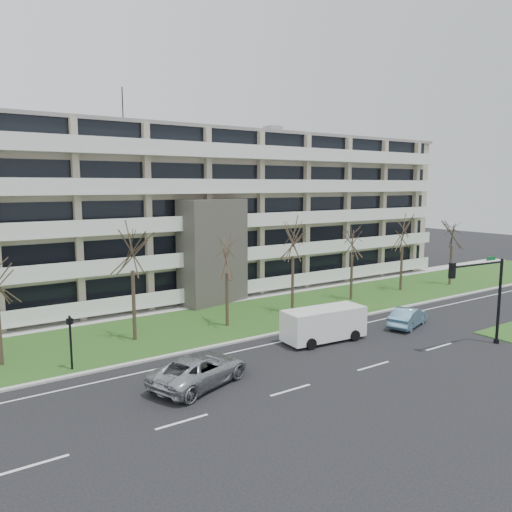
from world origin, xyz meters
TOP-DOWN VIEW (x-y plane):
  - ground at (0.00, 0.00)m, footprint 160.00×160.00m
  - grass_verge at (0.00, 13.00)m, footprint 90.00×10.00m
  - curb at (0.00, 8.00)m, footprint 90.00×0.35m
  - sidewalk at (0.00, 18.50)m, footprint 90.00×2.00m
  - lane_edge_line at (0.00, 6.50)m, footprint 90.00×0.12m
  - apartment_building at (-0.01, 25.32)m, footprint 60.50×15.10m
  - silver_pickup at (-9.42, 3.20)m, footprint 6.27×4.42m
  - blue_sedan at (8.07, 4.15)m, footprint 4.59×2.87m
  - white_van at (0.84, 5.08)m, footprint 5.79×2.68m
  - traffic_signal at (8.09, -1.50)m, footprint 4.98×0.73m
  - pedestrian_signal at (-14.36, 8.99)m, footprint 0.34×0.30m
  - tree_2 at (-9.51, 12.18)m, footprint 4.19×4.19m
  - tree_3 at (-2.74, 11.59)m, footprint 3.52×3.52m
  - tree_4 at (3.47, 11.82)m, footprint 4.14×4.14m
  - tree_5 at (10.77, 12.58)m, footprint 3.64×3.64m
  - tree_6 at (17.67, 12.77)m, footprint 3.81×3.81m
  - tree_7 at (24.00, 11.70)m, footprint 3.61×3.61m

SIDE VIEW (x-z plane):
  - ground at x=0.00m, z-range 0.00..0.00m
  - lane_edge_line at x=0.00m, z-range 0.00..0.01m
  - grass_verge at x=0.00m, z-range 0.00..0.06m
  - sidewalk at x=0.00m, z-range 0.00..0.08m
  - curb at x=0.00m, z-range 0.00..0.12m
  - blue_sedan at x=8.07m, z-range 0.00..1.43m
  - silver_pickup at x=-9.42m, z-range 0.00..1.59m
  - white_van at x=0.84m, z-range 0.22..2.40m
  - pedestrian_signal at x=-14.36m, z-range 0.43..3.54m
  - traffic_signal at x=8.09m, z-range 0.85..6.62m
  - tree_3 at x=-2.74m, z-range 1.95..8.99m
  - tree_7 at x=24.00m, z-range 2.00..9.21m
  - tree_5 at x=10.77m, z-range 2.02..9.29m
  - tree_6 at x=17.67m, z-range 2.11..9.73m
  - tree_4 at x=3.47m, z-range 2.30..10.58m
  - tree_2 at x=-9.51m, z-range 2.33..10.71m
  - apartment_building at x=-0.01m, z-range -1.76..16.99m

